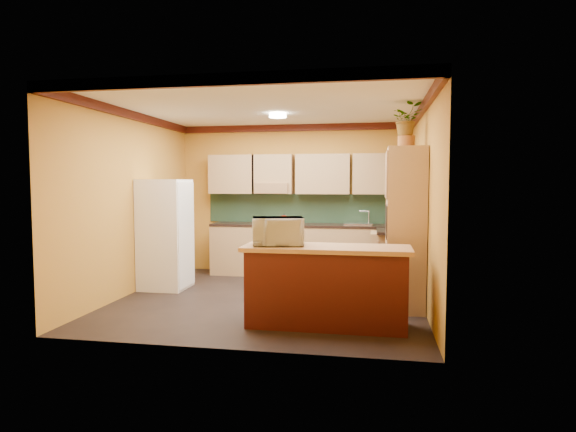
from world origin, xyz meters
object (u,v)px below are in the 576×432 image
Objects in this scene: fridge at (165,234)px; microwave at (278,231)px; pantry at (405,228)px; breakfast_bar at (326,289)px; stove at (279,249)px; base_cabinets_back at (314,251)px.

microwave is (2.10, -1.56, 0.24)m from fridge.
fridge is 3.64m from pantry.
fridge is 0.94× the size of breakfast_bar.
breakfast_bar is at bearing -30.32° from fridge.
microwave is (0.57, -2.96, 0.64)m from stove.
stove is 0.43× the size of pantry.
pantry is 3.60× the size of microwave.
base_cabinets_back is 2.60m from fridge.
pantry is at bearing -8.26° from fridge.
breakfast_bar is at bearing -13.24° from microwave.
stove reaches higher than base_cabinets_back.
stove is at bearing 87.70° from microwave.
breakfast_bar is (1.14, -2.96, -0.02)m from stove.
microwave is at bearing -91.01° from base_cabinets_back.
microwave is at bearing -36.58° from fridge.
stove is 0.51× the size of breakfast_bar.
stove is at bearing 42.55° from fridge.
base_cabinets_back is at bearing 0.00° from stove.
breakfast_bar is at bearing -131.95° from pantry.
pantry reaches higher than microwave.
pantry is 1.52m from breakfast_bar.
microwave is (-1.50, -1.04, 0.04)m from pantry.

